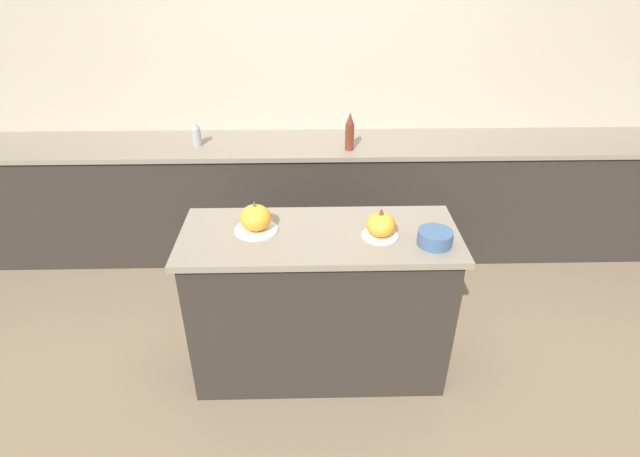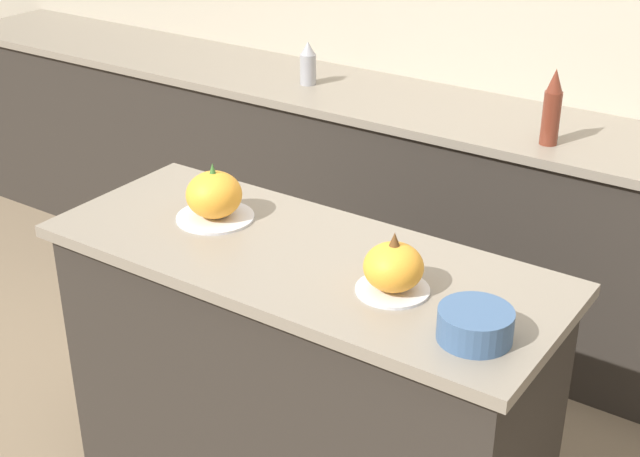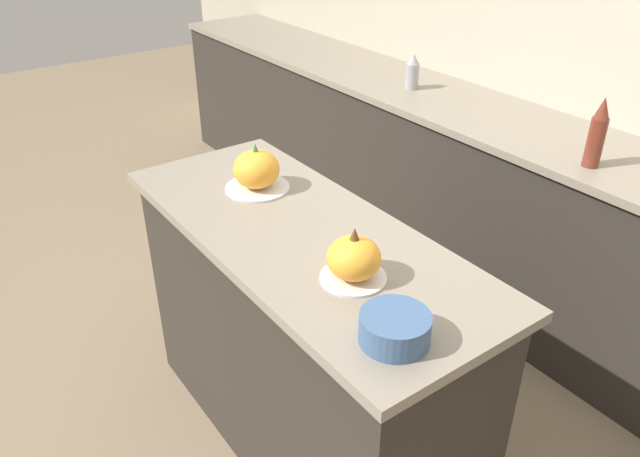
{
  "view_description": "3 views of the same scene",
  "coord_description": "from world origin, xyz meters",
  "px_view_note": "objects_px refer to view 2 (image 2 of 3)",
  "views": [
    {
      "loc": [
        -0.05,
        -2.23,
        2.29
      ],
      "look_at": [
        0.0,
        0.0,
        0.97
      ],
      "focal_mm": 28.0,
      "sensor_mm": 36.0,
      "label": 1
    },
    {
      "loc": [
        1.25,
        -1.74,
        2.07
      ],
      "look_at": [
        0.06,
        0.01,
        1.03
      ],
      "focal_mm": 50.0,
      "sensor_mm": 36.0,
      "label": 2
    },
    {
      "loc": [
        1.42,
        -0.95,
        1.94
      ],
      "look_at": [
        0.07,
        0.03,
        0.97
      ],
      "focal_mm": 35.0,
      "sensor_mm": 36.0,
      "label": 3
    }
  ],
  "objects_px": {
    "pumpkin_cake_right": "(393,269)",
    "bottle_tall": "(552,109)",
    "bottle_short": "(308,64)",
    "mixing_bowl": "(475,325)",
    "pumpkin_cake_left": "(214,197)"
  },
  "relations": [
    {
      "from": "pumpkin_cake_left",
      "to": "pumpkin_cake_right",
      "type": "relative_size",
      "value": 1.22
    },
    {
      "from": "pumpkin_cake_left",
      "to": "bottle_short",
      "type": "bearing_deg",
      "value": 113.44
    },
    {
      "from": "bottle_tall",
      "to": "mixing_bowl",
      "type": "xyz_separation_m",
      "value": [
        0.33,
        -1.31,
        -0.09
      ]
    },
    {
      "from": "pumpkin_cake_right",
      "to": "bottle_short",
      "type": "relative_size",
      "value": 1.01
    },
    {
      "from": "bottle_short",
      "to": "mixing_bowl",
      "type": "distance_m",
      "value": 2.03
    },
    {
      "from": "pumpkin_cake_right",
      "to": "mixing_bowl",
      "type": "height_order",
      "value": "pumpkin_cake_right"
    },
    {
      "from": "pumpkin_cake_right",
      "to": "pumpkin_cake_left",
      "type": "bearing_deg",
      "value": 173.42
    },
    {
      "from": "pumpkin_cake_right",
      "to": "bottle_tall",
      "type": "bearing_deg",
      "value": 93.17
    },
    {
      "from": "bottle_tall",
      "to": "pumpkin_cake_right",
      "type": "bearing_deg",
      "value": -86.83
    },
    {
      "from": "pumpkin_cake_left",
      "to": "mixing_bowl",
      "type": "relative_size",
      "value": 1.31
    },
    {
      "from": "pumpkin_cake_left",
      "to": "bottle_tall",
      "type": "height_order",
      "value": "bottle_tall"
    },
    {
      "from": "pumpkin_cake_left",
      "to": "mixing_bowl",
      "type": "distance_m",
      "value": 0.92
    },
    {
      "from": "pumpkin_cake_right",
      "to": "bottle_tall",
      "type": "xyz_separation_m",
      "value": [
        -0.07,
        1.23,
        0.06
      ]
    },
    {
      "from": "pumpkin_cake_right",
      "to": "mixing_bowl",
      "type": "bearing_deg",
      "value": -17.53
    },
    {
      "from": "bottle_tall",
      "to": "mixing_bowl",
      "type": "bearing_deg",
      "value": -75.78
    }
  ]
}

